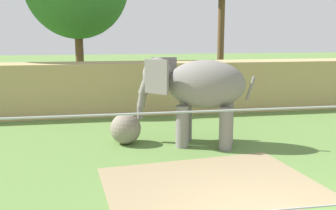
# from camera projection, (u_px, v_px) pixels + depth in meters

# --- Properties ---
(dirt_patch) EXTENTS (5.36, 4.11, 0.01)m
(dirt_patch) POSITION_uv_depth(u_px,v_px,m) (211.00, 183.00, 9.01)
(dirt_patch) COLOR #937F5B
(dirt_patch) RESTS_ON ground
(embankment_wall) EXTENTS (36.00, 1.80, 2.28)m
(embankment_wall) POSITION_uv_depth(u_px,v_px,m) (173.00, 87.00, 17.21)
(embankment_wall) COLOR tan
(embankment_wall) RESTS_ON ground
(elephant) EXTENTS (3.57, 2.27, 2.79)m
(elephant) POSITION_uv_depth(u_px,v_px,m) (196.00, 88.00, 11.87)
(elephant) COLOR gray
(elephant) RESTS_ON ground
(enrichment_ball) EXTENTS (1.00, 1.00, 1.00)m
(enrichment_ball) POSITION_uv_depth(u_px,v_px,m) (126.00, 129.00, 12.21)
(enrichment_ball) COLOR gray
(enrichment_ball) RESTS_ON ground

